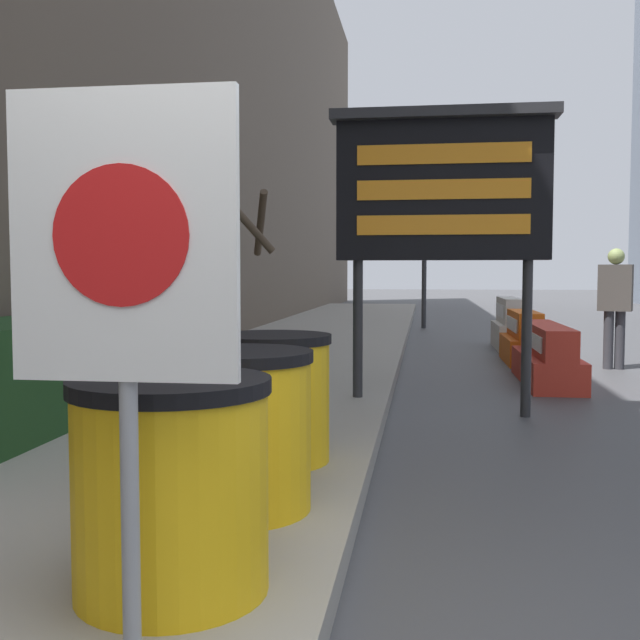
# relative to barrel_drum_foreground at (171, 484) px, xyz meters

# --- Properties ---
(hedge_strip) EXTENTS (0.90, 6.95, 0.88)m
(hedge_strip) POSITION_rel_barrel_drum_foreground_xyz_m (-2.24, 4.42, 0.01)
(hedge_strip) COLOR #1E421E
(hedge_strip) RESTS_ON sidewalk_left
(bare_tree) EXTENTS (1.38, 1.62, 2.85)m
(bare_tree) POSITION_rel_barrel_drum_foreground_xyz_m (-2.10, 8.81, 0.94)
(bare_tree) COLOR #4C3D2D
(bare_tree) RESTS_ON sidewalk_left
(barrel_drum_foreground) EXTENTS (0.80, 0.80, 0.85)m
(barrel_drum_foreground) POSITION_rel_barrel_drum_foreground_xyz_m (0.00, 0.00, 0.00)
(barrel_drum_foreground) COLOR yellow
(barrel_drum_foreground) RESTS_ON sidewalk_left
(barrel_drum_middle) EXTENTS (0.80, 0.80, 0.85)m
(barrel_drum_middle) POSITION_rel_barrel_drum_foreground_xyz_m (0.01, 1.04, 0.00)
(barrel_drum_middle) COLOR yellow
(barrel_drum_middle) RESTS_ON sidewalk_left
(barrel_drum_back) EXTENTS (0.80, 0.80, 0.85)m
(barrel_drum_back) POSITION_rel_barrel_drum_foreground_xyz_m (-0.02, 2.08, 0.00)
(barrel_drum_back) COLOR yellow
(barrel_drum_back) RESTS_ON sidewalk_left
(warning_sign) EXTENTS (0.75, 0.08, 1.84)m
(warning_sign) POSITION_rel_barrel_drum_foreground_xyz_m (0.04, -0.54, 0.85)
(warning_sign) COLOR gray
(warning_sign) RESTS_ON sidewalk_left
(message_board) EXTENTS (2.20, 0.36, 3.01)m
(message_board) POSITION_rel_barrel_drum_foreground_xyz_m (1.15, 4.71, 1.65)
(message_board) COLOR #28282B
(message_board) RESTS_ON ground_plane
(jersey_barrier_red_striped) EXTENTS (0.64, 2.19, 0.76)m
(jersey_barrier_red_striped) POSITION_rel_barrel_drum_foreground_xyz_m (2.54, 7.04, -0.26)
(jersey_barrier_red_striped) COLOR red
(jersey_barrier_red_striped) RESTS_ON ground_plane
(jersey_barrier_orange_far) EXTENTS (0.61, 1.63, 0.81)m
(jersey_barrier_orange_far) POSITION_rel_barrel_drum_foreground_xyz_m (2.54, 9.28, -0.23)
(jersey_barrier_orange_far) COLOR orange
(jersey_barrier_orange_far) RESTS_ON ground_plane
(jersey_barrier_white) EXTENTS (0.51, 1.77, 0.95)m
(jersey_barrier_white) POSITION_rel_barrel_drum_foreground_xyz_m (2.54, 11.48, -0.17)
(jersey_barrier_white) COLOR silver
(jersey_barrier_white) RESTS_ON ground_plane
(traffic_cone_near) EXTENTS (0.31, 0.31, 0.56)m
(traffic_cone_near) POSITION_rel_barrel_drum_foreground_xyz_m (2.75, 8.85, -0.32)
(traffic_cone_near) COLOR black
(traffic_cone_near) RESTS_ON ground_plane
(traffic_cone_mid) EXTENTS (0.40, 0.40, 0.71)m
(traffic_cone_mid) POSITION_rel_barrel_drum_foreground_xyz_m (2.57, 7.61, -0.24)
(traffic_cone_mid) COLOR black
(traffic_cone_mid) RESTS_ON ground_plane
(traffic_light_near_curb) EXTENTS (0.28, 0.45, 3.57)m
(traffic_light_near_curb) POSITION_rel_barrel_drum_foreground_xyz_m (0.96, 16.30, 2.01)
(traffic_light_near_curb) COLOR #2D2D30
(traffic_light_near_curb) RESTS_ON ground_plane
(pedestrian_worker) EXTENTS (0.53, 0.42, 1.77)m
(pedestrian_worker) POSITION_rel_barrel_drum_foreground_xyz_m (3.75, 8.64, 0.46)
(pedestrian_worker) COLOR #333338
(pedestrian_worker) RESTS_ON ground_plane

